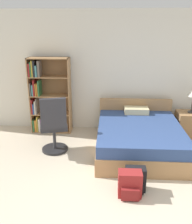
{
  "coord_description": "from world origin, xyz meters",
  "views": [
    {
      "loc": [
        -0.21,
        -2.22,
        2.23
      ],
      "look_at": [
        -0.45,
        1.98,
        0.8
      ],
      "focal_mm": 40.0,
      "sensor_mm": 36.0,
      "label": 1
    }
  ],
  "objects_px": {
    "bookshelf": "(45,96)",
    "office_chair": "(54,126)",
    "nightstand": "(188,124)",
    "backpack_black": "(135,180)",
    "bed": "(139,136)",
    "backpack_red": "(130,185)"
  },
  "relations": [
    {
      "from": "bookshelf",
      "to": "backpack_black",
      "type": "relative_size",
      "value": 4.61
    },
    {
      "from": "bookshelf",
      "to": "backpack_red",
      "type": "height_order",
      "value": "bookshelf"
    },
    {
      "from": "backpack_black",
      "to": "backpack_red",
      "type": "xyz_separation_m",
      "value": [
        -0.09,
        -0.13,
        0.01
      ]
    },
    {
      "from": "bookshelf",
      "to": "office_chair",
      "type": "bearing_deg",
      "value": -68.83
    },
    {
      "from": "bookshelf",
      "to": "bed",
      "type": "distance_m",
      "value": 2.2
    },
    {
      "from": "nightstand",
      "to": "backpack_black",
      "type": "relative_size",
      "value": 1.47
    },
    {
      "from": "bed",
      "to": "backpack_red",
      "type": "relative_size",
      "value": 5.21
    },
    {
      "from": "bookshelf",
      "to": "office_chair",
      "type": "height_order",
      "value": "bookshelf"
    },
    {
      "from": "nightstand",
      "to": "backpack_red",
      "type": "distance_m",
      "value": 2.56
    },
    {
      "from": "bookshelf",
      "to": "bed",
      "type": "xyz_separation_m",
      "value": [
        1.97,
        -0.81,
        -0.55
      ]
    },
    {
      "from": "nightstand",
      "to": "office_chair",
      "type": "bearing_deg",
      "value": -160.64
    },
    {
      "from": "backpack_red",
      "to": "office_chair",
      "type": "bearing_deg",
      "value": 137.42
    },
    {
      "from": "office_chair",
      "to": "backpack_black",
      "type": "xyz_separation_m",
      "value": [
        1.4,
        -1.07,
        -0.36
      ]
    },
    {
      "from": "bed",
      "to": "backpack_black",
      "type": "bearing_deg",
      "value": -97.65
    },
    {
      "from": "nightstand",
      "to": "backpack_black",
      "type": "bearing_deg",
      "value": -122.76
    },
    {
      "from": "office_chair",
      "to": "backpack_red",
      "type": "distance_m",
      "value": 1.81
    },
    {
      "from": "bed",
      "to": "office_chair",
      "type": "xyz_separation_m",
      "value": [
        -1.57,
        -0.23,
        0.26
      ]
    },
    {
      "from": "bed",
      "to": "office_chair",
      "type": "bearing_deg",
      "value": -171.7
    },
    {
      "from": "office_chair",
      "to": "backpack_red",
      "type": "xyz_separation_m",
      "value": [
        1.31,
        -1.2,
        -0.35
      ]
    },
    {
      "from": "backpack_red",
      "to": "backpack_black",
      "type": "bearing_deg",
      "value": 55.97
    },
    {
      "from": "backpack_red",
      "to": "bed",
      "type": "bearing_deg",
      "value": 79.58
    },
    {
      "from": "bed",
      "to": "office_chair",
      "type": "relative_size",
      "value": 1.75
    }
  ]
}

